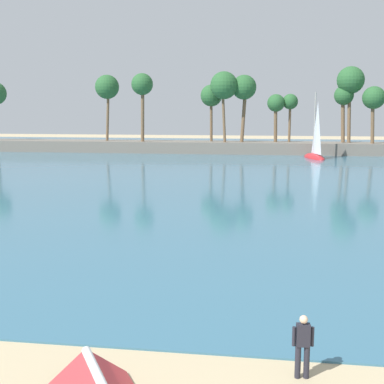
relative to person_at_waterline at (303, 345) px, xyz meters
name	(u,v)px	position (x,y,z in m)	size (l,w,h in m)	color
sea	(249,162)	(-3.27, 54.22, -0.86)	(220.00, 106.71, 0.06)	#386B84
palm_headland	(282,124)	(1.08, 67.56, 3.62)	(100.70, 6.80, 13.02)	slate
person_at_waterline	(303,345)	(0.00, 0.00, 0.00)	(0.55, 0.24, 1.67)	#23232D
sailboat_mid_bay	(315,152)	(5.50, 60.50, 0.04)	(3.44, 6.94, 9.66)	red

